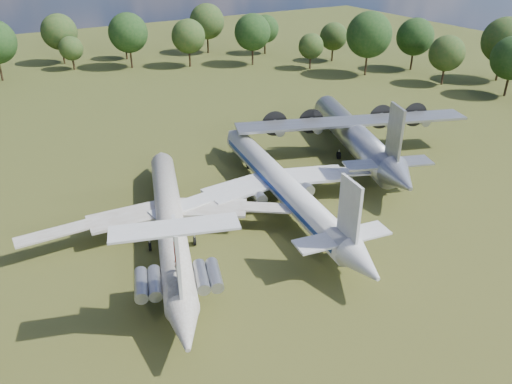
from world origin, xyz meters
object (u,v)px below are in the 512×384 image
il62_airliner (170,224)px  an12_transport (353,139)px  tu104_jet (281,189)px  person_on_il62 (177,263)px

il62_airliner → an12_transport: 36.01m
tu104_jet → il62_airliner: bearing=-169.3°
il62_airliner → an12_transport: size_ratio=1.06×
an12_transport → person_on_il62: person_on_il62 is taller
tu104_jet → an12_transport: bearing=31.3°
il62_airliner → an12_transport: bearing=31.7°
il62_airliner → tu104_jet: 15.95m
il62_airliner → an12_transport: an12_transport is taller
an12_transport → il62_airliner: bearing=-146.2°
il62_airliner → tu104_jet: bearing=20.0°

